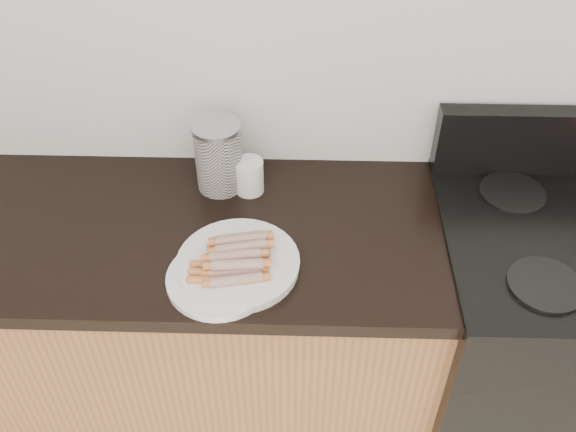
{
  "coord_description": "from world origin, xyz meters",
  "views": [
    {
      "loc": [
        0.03,
        0.47,
        2.06
      ],
      "look_at": [
        -0.01,
        1.62,
        1.02
      ],
      "focal_mm": 40.0,
      "sensor_mm": 36.0,
      "label": 1
    }
  ],
  "objects_px": {
    "stove": "(546,345)",
    "canister": "(218,156)",
    "side_plate": "(220,278)",
    "mug": "(249,176)",
    "main_plate": "(238,265)"
  },
  "relations": [
    {
      "from": "side_plate",
      "to": "mug",
      "type": "distance_m",
      "value": 0.35
    },
    {
      "from": "stove",
      "to": "canister",
      "type": "xyz_separation_m",
      "value": [
        -0.98,
        0.2,
        0.55
      ]
    },
    {
      "from": "side_plate",
      "to": "main_plate",
      "type": "bearing_deg",
      "value": 48.43
    },
    {
      "from": "stove",
      "to": "main_plate",
      "type": "xyz_separation_m",
      "value": [
        -0.91,
        -0.12,
        0.45
      ]
    },
    {
      "from": "stove",
      "to": "mug",
      "type": "bearing_deg",
      "value": 168.72
    },
    {
      "from": "side_plate",
      "to": "canister",
      "type": "xyz_separation_m",
      "value": [
        -0.04,
        0.36,
        0.09
      ]
    },
    {
      "from": "side_plate",
      "to": "canister",
      "type": "distance_m",
      "value": 0.38
    },
    {
      "from": "stove",
      "to": "canister",
      "type": "height_order",
      "value": "canister"
    },
    {
      "from": "canister",
      "to": "mug",
      "type": "relative_size",
      "value": 2.06
    },
    {
      "from": "main_plate",
      "to": "canister",
      "type": "distance_m",
      "value": 0.34
    },
    {
      "from": "mug",
      "to": "stove",
      "type": "bearing_deg",
      "value": -11.28
    },
    {
      "from": "main_plate",
      "to": "mug",
      "type": "bearing_deg",
      "value": 88.66
    },
    {
      "from": "main_plate",
      "to": "canister",
      "type": "height_order",
      "value": "canister"
    },
    {
      "from": "side_plate",
      "to": "canister",
      "type": "height_order",
      "value": "canister"
    },
    {
      "from": "canister",
      "to": "stove",
      "type": "bearing_deg",
      "value": -11.42
    }
  ]
}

